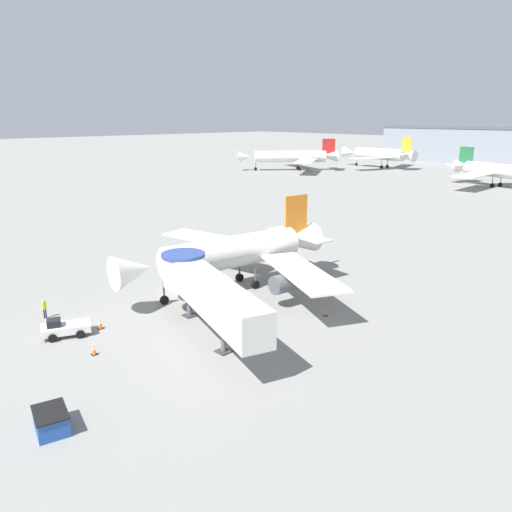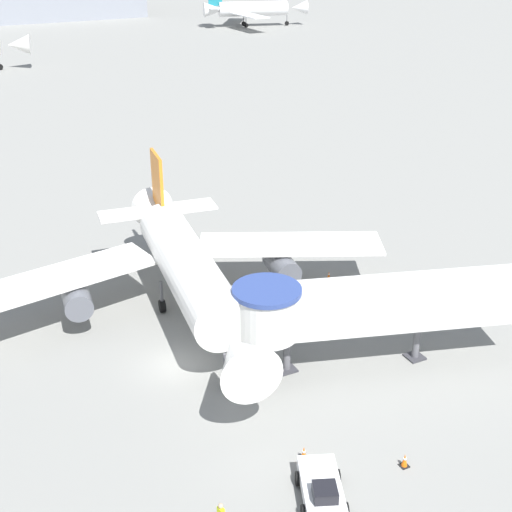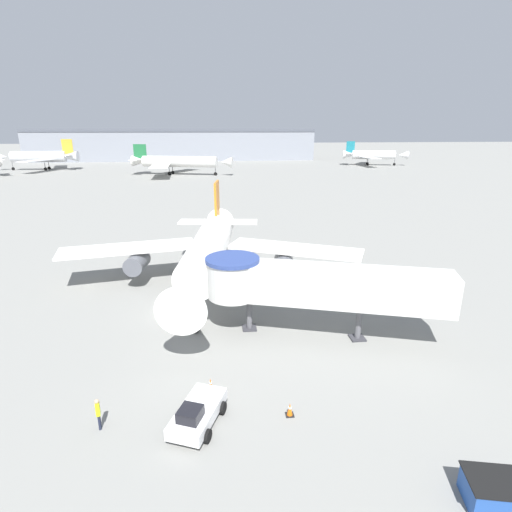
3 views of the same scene
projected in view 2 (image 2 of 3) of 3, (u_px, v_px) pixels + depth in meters
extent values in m
plane|color=gray|center=(177.00, 364.00, 44.45)|extent=(800.00, 800.00, 0.00)
cylinder|color=white|center=(188.00, 268.00, 47.37)|extent=(5.44, 16.24, 3.41)
cone|color=white|center=(241.00, 357.00, 37.82)|extent=(3.87, 4.16, 3.41)
cone|color=white|center=(159.00, 219.00, 55.18)|extent=(4.04, 5.51, 3.41)
cube|color=white|center=(57.00, 279.00, 47.33)|extent=(13.85, 6.35, 0.22)
cube|color=white|center=(291.00, 244.00, 52.31)|extent=(13.76, 9.32, 0.22)
cube|color=orange|center=(157.00, 182.00, 53.64)|extent=(0.65, 3.23, 4.43)
cube|color=white|center=(158.00, 210.00, 55.14)|extent=(9.29, 3.41, 0.18)
cylinder|color=#565960|center=(77.00, 298.00, 47.32)|extent=(2.28, 3.44, 1.88)
cylinder|color=#565960|center=(282.00, 266.00, 51.67)|extent=(2.28, 3.44, 1.88)
cylinder|color=#4C4C51|center=(225.00, 368.00, 41.60)|extent=(0.18, 0.18, 1.96)
cylinder|color=black|center=(225.00, 382.00, 42.02)|extent=(0.37, 0.93, 0.90)
cylinder|color=#4C4C51|center=(162.00, 294.00, 49.77)|extent=(0.22, 0.22, 1.96)
cylinder|color=black|center=(162.00, 306.00, 50.19)|extent=(0.51, 0.94, 0.90)
cylinder|color=#4C4C51|center=(204.00, 287.00, 50.68)|extent=(0.22, 0.22, 1.96)
cylinder|color=black|center=(204.00, 299.00, 51.11)|extent=(0.51, 0.94, 0.90)
cube|color=silver|center=(396.00, 303.00, 43.12)|extent=(15.97, 7.24, 2.80)
cylinder|color=silver|center=(267.00, 314.00, 41.97)|extent=(3.90, 3.90, 2.80)
cylinder|color=navy|center=(267.00, 290.00, 41.30)|extent=(4.10, 4.10, 0.30)
cylinder|color=#56565B|center=(287.00, 351.00, 43.34)|extent=(0.44, 0.44, 2.72)
cube|color=#333338|center=(287.00, 369.00, 43.90)|extent=(1.10, 1.10, 0.12)
cylinder|color=#56565B|center=(417.00, 339.00, 44.54)|extent=(0.44, 0.44, 2.72)
cube|color=#333338|center=(415.00, 357.00, 45.10)|extent=(1.10, 1.10, 0.12)
cube|color=silver|center=(321.00, 489.00, 33.86)|extent=(3.25, 4.40, 0.66)
cube|color=black|center=(325.00, 492.00, 32.78)|extent=(1.46, 1.46, 0.60)
cylinder|color=black|center=(304.00, 512.00, 32.95)|extent=(0.55, 0.77, 0.71)
cylinder|color=black|center=(345.00, 510.00, 33.08)|extent=(0.55, 0.77, 0.71)
cylinder|color=black|center=(298.00, 478.00, 34.93)|extent=(0.55, 0.77, 0.71)
cylinder|color=black|center=(337.00, 477.00, 35.05)|extent=(0.55, 0.77, 0.71)
cube|color=black|center=(404.00, 466.00, 36.22)|extent=(0.46, 0.46, 0.04)
cone|color=orange|center=(405.00, 460.00, 36.06)|extent=(0.32, 0.32, 0.72)
cylinder|color=white|center=(405.00, 459.00, 36.02)|extent=(0.17, 0.17, 0.09)
cube|color=black|center=(329.00, 279.00, 54.94)|extent=(0.38, 0.38, 0.04)
cone|color=orange|center=(329.00, 275.00, 54.81)|extent=(0.26, 0.26, 0.60)
cylinder|color=white|center=(329.00, 274.00, 54.78)|extent=(0.14, 0.14, 0.07)
cube|color=black|center=(304.00, 459.00, 36.68)|extent=(0.48, 0.48, 0.04)
cone|color=orange|center=(304.00, 453.00, 36.51)|extent=(0.33, 0.33, 0.75)
cylinder|color=white|center=(304.00, 451.00, 36.47)|extent=(0.18, 0.18, 0.09)
sphere|color=tan|center=(221.00, 506.00, 31.51)|extent=(0.24, 0.24, 0.24)
cylinder|color=white|center=(253.00, 9.00, 179.26)|extent=(17.66, 7.95, 3.50)
cone|color=white|center=(299.00, 8.00, 181.40)|extent=(4.64, 4.39, 3.50)
cone|color=white|center=(214.00, 10.00, 177.49)|extent=(5.99, 4.76, 3.50)
cube|color=white|center=(250.00, 15.00, 172.01)|extent=(4.82, 12.68, 0.22)
cube|color=white|center=(238.00, 8.00, 186.16)|extent=(10.39, 12.77, 0.22)
cube|color=white|center=(213.00, 7.00, 177.18)|extent=(4.56, 8.83, 0.18)
cylinder|color=#4C4C51|center=(287.00, 19.00, 182.01)|extent=(0.18, 0.18, 2.01)
cylinder|color=black|center=(287.00, 23.00, 182.44)|extent=(1.13, 0.54, 1.10)
cylinder|color=#4C4C51|center=(246.00, 21.00, 178.66)|extent=(0.22, 0.22, 2.01)
cylinder|color=black|center=(246.00, 25.00, 179.10)|extent=(1.17, 0.68, 1.10)
cylinder|color=#4C4C51|center=(244.00, 20.00, 181.45)|extent=(0.22, 0.22, 2.01)
cylinder|color=black|center=(244.00, 24.00, 181.88)|extent=(1.17, 0.68, 1.10)
cone|color=white|center=(19.00, 45.00, 128.49)|extent=(4.72, 4.48, 3.56)
cylinder|color=black|center=(0.00, 67.00, 129.46)|extent=(1.13, 0.55, 1.10)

